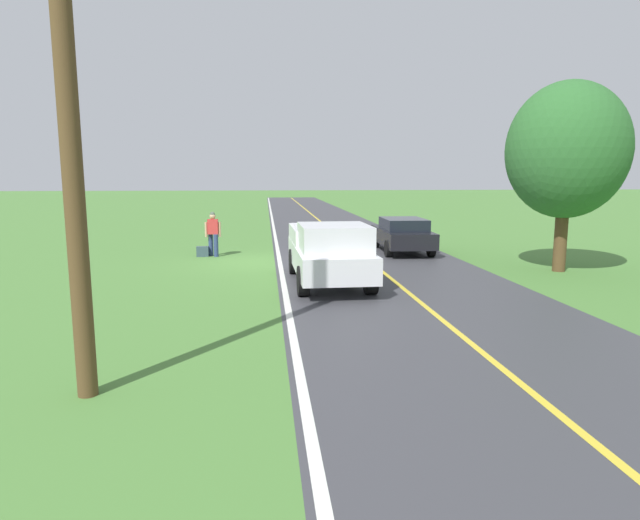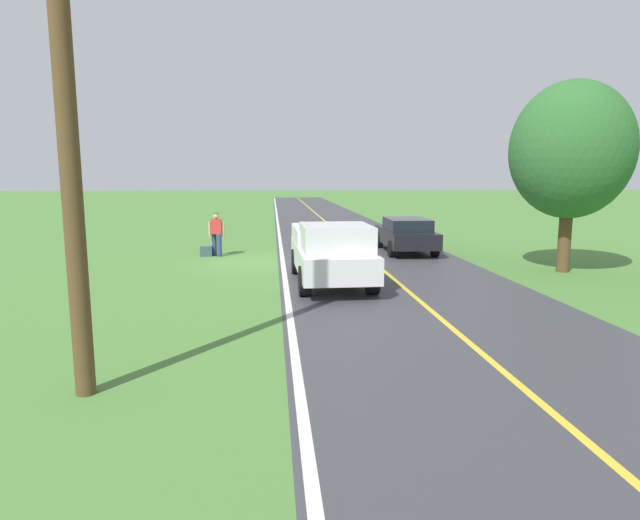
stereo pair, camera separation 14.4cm
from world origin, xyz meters
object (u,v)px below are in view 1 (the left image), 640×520
at_px(hitchhiker_walking, 213,231).
at_px(sedan_near_oncoming, 402,234).
at_px(suitcase_carried, 203,252).
at_px(utility_pole_roadside, 67,93).
at_px(tree_far_side_near, 567,151).
at_px(pickup_truck_passing, 330,252).

bearing_deg(hitchhiker_walking, sedan_near_oncoming, -177.07).
xyz_separation_m(hitchhiker_walking, suitcase_carried, (0.42, 0.08, -0.78)).
relative_size(hitchhiker_walking, utility_pole_roadside, 0.21).
height_order(tree_far_side_near, utility_pole_roadside, utility_pole_roadside).
bearing_deg(sedan_near_oncoming, suitcase_carried, 3.36).
distance_m(suitcase_carried, pickup_truck_passing, 7.34).
xyz_separation_m(hitchhiker_walking, sedan_near_oncoming, (-7.69, -0.39, -0.23)).
relative_size(suitcase_carried, tree_far_side_near, 0.08).
bearing_deg(pickup_truck_passing, sedan_near_oncoming, -120.81).
relative_size(pickup_truck_passing, tree_far_side_near, 0.89).
relative_size(hitchhiker_walking, tree_far_side_near, 0.29).
bearing_deg(sedan_near_oncoming, hitchhiker_walking, 2.93).
relative_size(sedan_near_oncoming, utility_pole_roadside, 0.53).
bearing_deg(pickup_truck_passing, utility_pole_roadside, 59.64).
bearing_deg(tree_far_side_near, suitcase_carried, -20.34).
bearing_deg(utility_pole_roadside, tree_far_side_near, -143.82).
bearing_deg(tree_far_side_near, pickup_truck_passing, 10.19).
height_order(pickup_truck_passing, sedan_near_oncoming, pickup_truck_passing).
distance_m(hitchhiker_walking, suitcase_carried, 0.89).
bearing_deg(suitcase_carried, pickup_truck_passing, 35.80).
bearing_deg(tree_far_side_near, utility_pole_roadside, 36.18).
height_order(pickup_truck_passing, utility_pole_roadside, utility_pole_roadside).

